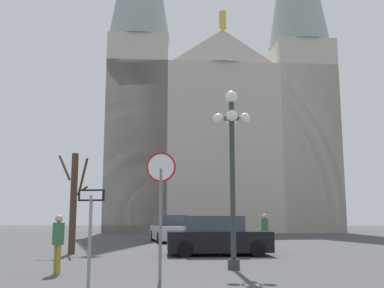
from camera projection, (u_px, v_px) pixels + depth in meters
cathedral at (219, 103)px, 44.12m from camera, size 22.60×13.33×37.60m
stop_sign at (161, 191)px, 11.01m from camera, size 0.75×0.08×3.16m
one_way_arrow_sign at (90, 227)px, 9.25m from camera, size 0.58×0.10×2.13m
street_lamp at (232, 152)px, 13.63m from camera, size 1.16×1.16×5.45m
bare_tree at (74, 200)px, 18.58m from camera, size 1.34×1.34×4.19m
parked_car_near_black at (217, 237)px, 17.81m from camera, size 4.32×2.42×1.56m
parked_car_far_silver at (170, 229)px, 26.59m from camera, size 2.93×4.45×1.59m
pedestrian_walking at (265, 228)px, 20.10m from camera, size 0.32×0.32×1.64m
pedestrian_standing at (58, 238)px, 12.15m from camera, size 0.32×0.32×1.60m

